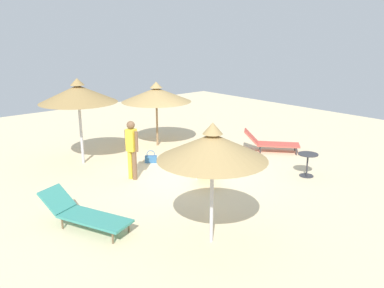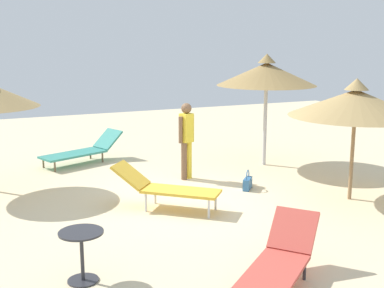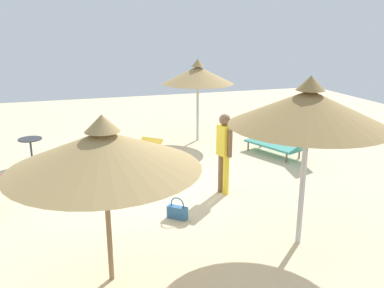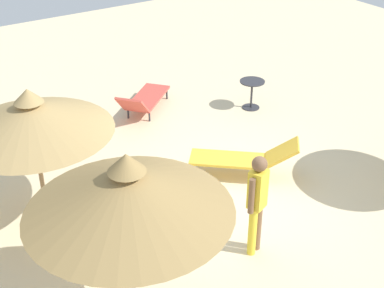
{
  "view_description": "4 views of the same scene",
  "coord_description": "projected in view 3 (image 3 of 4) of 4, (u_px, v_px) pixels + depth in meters",
  "views": [
    {
      "loc": [
        -7.18,
        -8.7,
        4.09
      ],
      "look_at": [
        0.22,
        -0.23,
        0.89
      ],
      "focal_mm": 37.12,
      "sensor_mm": 36.0,
      "label": 1
    },
    {
      "loc": [
        8.78,
        -3.84,
        3.13
      ],
      "look_at": [
        0.06,
        -0.03,
        1.13
      ],
      "focal_mm": 47.9,
      "sensor_mm": 36.0,
      "label": 2
    },
    {
      "loc": [
        1.61,
        7.91,
        3.44
      ],
      "look_at": [
        -0.71,
        0.52,
        1.15
      ],
      "focal_mm": 38.03,
      "sensor_mm": 36.0,
      "label": 3
    },
    {
      "loc": [
        -6.32,
        4.9,
        5.69
      ],
      "look_at": [
        0.18,
        0.58,
        1.18
      ],
      "focal_mm": 50.89,
      "sensor_mm": 36.0,
      "label": 4
    }
  ],
  "objects": [
    {
      "name": "parasol_umbrella_far_left",
      "position": [
        198.0,
        75.0,
        11.98
      ],
      "size": [
        2.13,
        2.13,
        2.47
      ],
      "color": "#B2B2B7",
      "rests_on": "ground"
    },
    {
      "name": "lounge_chair_back",
      "position": [
        132.0,
        164.0,
        9.08
      ],
      "size": [
        1.72,
        1.87,
        0.81
      ],
      "color": "gold",
      "rests_on": "ground"
    },
    {
      "name": "parasol_umbrella_edge",
      "position": [
        104.0,
        150.0,
        5.18
      ],
      "size": [
        2.52,
        2.52,
        2.36
      ],
      "color": "olive",
      "rests_on": "ground"
    },
    {
      "name": "side_table_round",
      "position": [
        31.0,
        147.0,
        10.25
      ],
      "size": [
        0.58,
        0.58,
        0.69
      ],
      "color": "#2D2D33",
      "rests_on": "ground"
    },
    {
      "name": "person_standing_far_right",
      "position": [
        224.0,
        149.0,
        8.36
      ],
      "size": [
        0.29,
        0.42,
        1.71
      ],
      "color": "yellow",
      "rests_on": "ground"
    },
    {
      "name": "lounge_chair_front",
      "position": [
        282.0,
        145.0,
        10.88
      ],
      "size": [
        1.37,
        2.21,
        0.73
      ],
      "color": "teal",
      "rests_on": "ground"
    },
    {
      "name": "ground",
      "position": [
        153.0,
        194.0,
        8.69
      ],
      "size": [
        24.0,
        24.0,
        0.1
      ],
      "primitive_type": "cube",
      "color": "beige"
    },
    {
      "name": "parasol_umbrella_near_right",
      "position": [
        309.0,
        108.0,
        6.04
      ],
      "size": [
        2.4,
        2.4,
        2.73
      ],
      "color": "#B2B2B7",
      "rests_on": "ground"
    },
    {
      "name": "handbag",
      "position": [
        177.0,
        211.0,
        7.46
      ],
      "size": [
        0.37,
        0.35,
        0.42
      ],
      "color": "#336699",
      "rests_on": "ground"
    }
  ]
}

